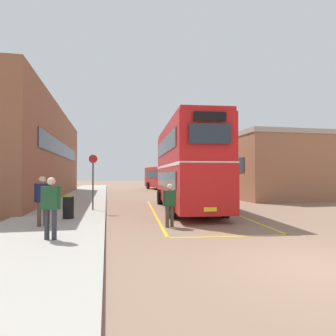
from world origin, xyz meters
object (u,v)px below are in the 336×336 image
double_decker_bus (186,165)px  litter_bin (68,207)px  pedestrian_waiting_far (51,203)px  pedestrian_waiting_near (42,197)px  bus_stop_sign (93,177)px  single_deck_bus (163,177)px  pedestrian_boarding (170,202)px

double_decker_bus → litter_bin: 7.02m
double_decker_bus → pedestrian_waiting_far: (-5.98, -7.24, -1.33)m
pedestrian_waiting_near → bus_stop_sign: size_ratio=0.62×
single_deck_bus → litter_bin: 25.42m
pedestrian_boarding → pedestrian_waiting_near: bearing=175.5°
single_deck_bus → bus_stop_sign: 22.43m
double_decker_bus → pedestrian_boarding: double_decker_bus is taller
single_deck_bus → pedestrian_waiting_far: size_ratio=5.57×
pedestrian_waiting_near → bus_stop_sign: bearing=71.1°
double_decker_bus → pedestrian_boarding: bearing=-111.7°
pedestrian_waiting_far → bus_stop_sign: 7.04m
double_decker_bus → pedestrian_boarding: 5.83m
pedestrian_boarding → pedestrian_waiting_near: pedestrian_waiting_near is taller
pedestrian_waiting_near → pedestrian_waiting_far: pedestrian_waiting_near is taller
bus_stop_sign → double_decker_bus: bearing=3.2°
single_deck_bus → bus_stop_sign: size_ratio=3.43×
single_deck_bus → pedestrian_waiting_near: bearing=-109.9°
pedestrian_boarding → pedestrian_waiting_far: pedestrian_waiting_far is taller
pedestrian_waiting_near → bus_stop_sign: (1.56, 4.56, 0.67)m
double_decker_bus → pedestrian_waiting_far: double_decker_bus is taller
pedestrian_waiting_far → litter_bin: size_ratio=1.86×
double_decker_bus → pedestrian_waiting_near: size_ratio=5.94×
single_deck_bus → pedestrian_boarding: 26.41m
pedestrian_waiting_far → single_deck_bus: bearing=73.0°
double_decker_bus → pedestrian_waiting_far: size_ratio=5.98×
pedestrian_boarding → pedestrian_waiting_far: bearing=-152.5°
pedestrian_waiting_far → litter_bin: (-0.02, 4.11, -0.56)m
double_decker_bus → pedestrian_waiting_far: 9.49m
double_decker_bus → single_deck_bus: size_ratio=1.07×
double_decker_bus → pedestrian_waiting_far: bearing=-129.5°
pedestrian_waiting_far → bus_stop_sign: (0.86, 6.95, 0.68)m
pedestrian_boarding → pedestrian_waiting_far: size_ratio=0.92×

